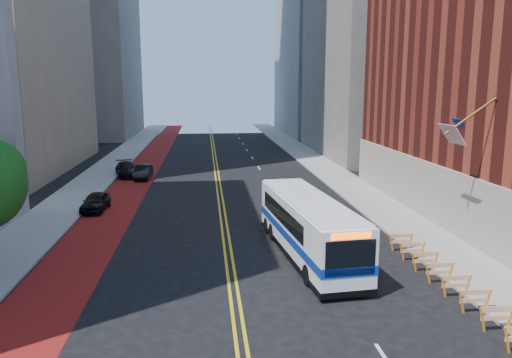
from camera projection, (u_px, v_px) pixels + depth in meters
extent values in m
plane|color=black|center=(240.00, 338.00, 18.26)|extent=(160.00, 160.00, 0.00)
cube|color=gray|center=(89.00, 184.00, 46.38)|extent=(4.00, 140.00, 0.15)
cube|color=gray|center=(341.00, 179.00, 48.78)|extent=(4.00, 140.00, 0.15)
cube|color=maroon|center=(132.00, 184.00, 46.78)|extent=(3.60, 140.00, 0.01)
cube|color=gold|center=(216.00, 182.00, 47.57)|extent=(0.14, 140.00, 0.01)
cube|color=gold|center=(220.00, 182.00, 47.61)|extent=(0.14, 140.00, 0.01)
cube|color=silver|center=(329.00, 273.00, 24.61)|extent=(0.14, 2.20, 0.01)
cube|color=silver|center=(299.00, 228.00, 32.43)|extent=(0.14, 2.20, 0.01)
cube|color=silver|center=(280.00, 200.00, 40.25)|extent=(0.14, 2.20, 0.01)
cube|color=silver|center=(268.00, 181.00, 48.07)|extent=(0.14, 2.20, 0.01)
cube|color=silver|center=(259.00, 168.00, 55.89)|extent=(0.14, 2.20, 0.01)
cube|color=silver|center=(252.00, 158.00, 63.71)|extent=(0.14, 2.20, 0.01)
cube|color=silver|center=(247.00, 150.00, 71.54)|extent=(0.14, 2.20, 0.01)
cube|color=silver|center=(243.00, 144.00, 79.36)|extent=(0.14, 2.20, 0.01)
cube|color=silver|center=(239.00, 138.00, 87.18)|extent=(0.14, 2.20, 0.01)
cube|color=silver|center=(236.00, 134.00, 95.00)|extent=(0.14, 2.20, 0.01)
cube|color=silver|center=(234.00, 130.00, 102.82)|extent=(0.14, 2.20, 0.01)
cube|color=#9E9384|center=(451.00, 202.00, 31.03)|extent=(0.50, 36.00, 4.00)
cube|color=black|center=(509.00, 246.00, 25.34)|extent=(0.35, 2.80, 2.20)
cube|color=black|center=(444.00, 212.00, 32.18)|extent=(0.35, 2.80, 2.20)
cube|color=black|center=(402.00, 189.00, 39.03)|extent=(0.35, 2.80, 2.20)
cube|color=#A57F33|center=(498.00, 98.00, 25.92)|extent=(0.25, 0.25, 0.25)
cylinder|color=#A57F33|center=(472.00, 115.00, 25.95)|extent=(2.85, 0.12, 2.05)
cube|color=#B21419|center=(452.00, 134.00, 26.03)|extent=(0.75, 1.90, 1.05)
cube|color=navy|center=(459.00, 123.00, 26.43)|extent=(0.39, 0.85, 0.52)
cube|color=orange|center=(507.00, 340.00, 17.12)|extent=(0.32, 0.06, 0.99)
cube|color=orange|center=(482.00, 320.00, 18.63)|extent=(0.32, 0.06, 0.99)
cube|color=orange|center=(510.00, 318.00, 18.74)|extent=(0.32, 0.06, 0.99)
cube|color=orange|center=(497.00, 309.00, 18.62)|extent=(1.25, 0.05, 0.22)
cube|color=orange|center=(496.00, 318.00, 18.68)|extent=(1.25, 0.05, 0.18)
cube|color=orange|center=(462.00, 302.00, 20.15)|extent=(0.32, 0.06, 0.99)
cube|color=orange|center=(487.00, 301.00, 20.26)|extent=(0.32, 0.06, 0.99)
cube|color=orange|center=(475.00, 292.00, 20.13)|extent=(1.25, 0.05, 0.22)
cube|color=orange|center=(475.00, 300.00, 20.20)|extent=(1.25, 0.05, 0.18)
cube|color=orange|center=(444.00, 287.00, 21.66)|extent=(0.32, 0.06, 0.99)
cube|color=orange|center=(468.00, 286.00, 21.77)|extent=(0.32, 0.06, 0.99)
cube|color=orange|center=(456.00, 278.00, 21.65)|extent=(1.25, 0.05, 0.22)
cube|color=orange|center=(456.00, 285.00, 21.71)|extent=(1.25, 0.05, 0.18)
cube|color=orange|center=(428.00, 274.00, 23.18)|extent=(0.32, 0.06, 0.99)
cube|color=orange|center=(450.00, 273.00, 23.29)|extent=(0.32, 0.06, 0.99)
cube|color=orange|center=(440.00, 265.00, 23.16)|extent=(1.25, 0.05, 0.22)
cube|color=orange|center=(439.00, 272.00, 23.23)|extent=(1.25, 0.05, 0.18)
cube|color=orange|center=(414.00, 262.00, 24.70)|extent=(0.32, 0.06, 0.99)
cube|color=orange|center=(435.00, 261.00, 24.81)|extent=(0.32, 0.06, 0.99)
cube|color=orange|center=(425.00, 254.00, 24.68)|extent=(1.25, 0.05, 0.22)
cube|color=orange|center=(425.00, 261.00, 24.74)|extent=(1.25, 0.05, 0.18)
cube|color=orange|center=(402.00, 252.00, 26.21)|extent=(0.32, 0.06, 0.99)
cube|color=orange|center=(422.00, 251.00, 26.32)|extent=(0.32, 0.06, 0.99)
cube|color=orange|center=(413.00, 244.00, 26.19)|extent=(1.25, 0.05, 0.22)
cube|color=orange|center=(412.00, 251.00, 26.26)|extent=(1.25, 0.05, 0.18)
cube|color=orange|center=(391.00, 243.00, 27.73)|extent=(0.32, 0.06, 0.99)
cube|color=orange|center=(410.00, 242.00, 27.84)|extent=(0.32, 0.06, 0.99)
cube|color=orange|center=(401.00, 236.00, 27.71)|extent=(1.25, 0.05, 0.22)
cube|color=orange|center=(401.00, 242.00, 27.77)|extent=(1.25, 0.05, 0.18)
cube|color=white|center=(308.00, 226.00, 26.67)|extent=(3.70, 11.97, 2.80)
cube|color=navy|center=(308.00, 233.00, 26.75)|extent=(3.74, 12.02, 0.44)
cube|color=black|center=(304.00, 213.00, 27.34)|extent=(3.40, 8.46, 0.93)
cube|color=black|center=(350.00, 258.00, 20.98)|extent=(2.24, 0.32, 1.57)
cube|color=black|center=(281.00, 195.00, 32.24)|extent=(2.04, 0.30, 0.98)
cube|color=#FF5905|center=(351.00, 236.00, 20.79)|extent=(1.79, 0.25, 0.29)
cube|color=white|center=(309.00, 199.00, 26.40)|extent=(3.52, 11.37, 0.12)
cube|color=black|center=(308.00, 250.00, 26.93)|extent=(3.73, 12.01, 0.29)
cylinder|color=black|center=(308.00, 275.00, 23.04)|extent=(0.39, 1.01, 0.98)
cylinder|color=black|center=(355.00, 271.00, 23.50)|extent=(0.39, 1.01, 0.98)
cylinder|color=black|center=(273.00, 232.00, 29.85)|extent=(0.39, 1.01, 0.98)
cylinder|color=black|center=(310.00, 230.00, 30.30)|extent=(0.39, 1.01, 0.98)
cylinder|color=black|center=(268.00, 225.00, 31.21)|extent=(0.39, 1.01, 0.98)
cylinder|color=black|center=(303.00, 223.00, 31.66)|extent=(0.39, 1.01, 0.98)
imported|color=black|center=(96.00, 202.00, 36.78)|extent=(1.80, 4.02, 1.34)
imported|color=black|center=(143.00, 172.00, 49.37)|extent=(1.60, 4.23, 1.38)
imported|color=black|center=(127.00, 169.00, 50.84)|extent=(3.16, 5.26, 1.43)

